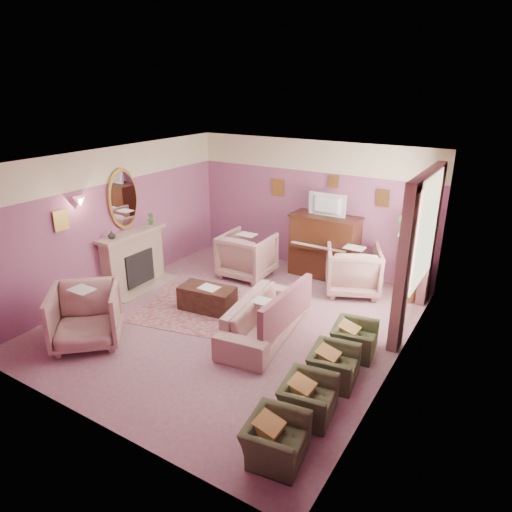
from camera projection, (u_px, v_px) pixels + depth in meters
The scene contains 48 objects.
floor at pixel (234, 321), 7.99m from camera, with size 5.50×6.00×0.01m, color #976571.
ceiling at pixel (231, 160), 6.98m from camera, with size 5.50×6.00×0.01m, color white.
wall_back at pixel (311, 206), 9.87m from camera, with size 5.50×0.02×2.80m, color #7C4979.
wall_front at pixel (82, 323), 5.10m from camera, with size 5.50×0.02×2.80m, color #7C4979.
wall_left at pixel (115, 221), 8.83m from camera, with size 0.02×6.00×2.80m, color #7C4979.
wall_right at pixel (401, 282), 6.14m from camera, with size 0.02×6.00×2.80m, color #7C4979.
picture_rail_band at pixel (313, 156), 9.48m from camera, with size 5.50×0.01×0.65m, color beige.
stripe_panel at pixel (420, 272), 7.30m from camera, with size 0.01×3.00×2.15m, color beige.
fireplace_surround at pixel (133, 260), 9.21m from camera, with size 0.30×1.40×1.10m, color tan.
fireplace_inset at pixel (138, 268), 9.22m from camera, with size 0.18×0.72×0.68m, color black.
fire_ember at pixel (140, 276), 9.26m from camera, with size 0.06×0.54×0.10m, color red.
mantel_shelf at pixel (132, 233), 8.99m from camera, with size 0.40×1.55×0.07m, color tan.
hearth at pixel (143, 286), 9.31m from camera, with size 0.55×1.50×0.02m, color tan.
mirror_frame at pixel (123, 199), 8.82m from camera, with size 0.04×0.72×1.20m, color #B7923E.
mirror_glass at pixel (124, 199), 8.81m from camera, with size 0.01×0.60×1.06m, color white.
sconce_shade at pixel (79, 202), 7.88m from camera, with size 0.20×0.20×0.16m, color #E1A47B.
piano at pixel (324, 247), 9.64m from camera, with size 1.40×0.60×1.30m, color #3C1C0F.
piano_keyshelf at pixel (318, 249), 9.34m from camera, with size 1.30×0.12×0.06m, color #3C1C0F.
piano_keys at pixel (318, 247), 9.32m from camera, with size 1.20×0.08×0.02m, color silver.
piano_top at pixel (326, 217), 9.40m from camera, with size 1.45×0.65×0.04m, color #3C1C0F.
television at pixel (326, 204), 9.26m from camera, with size 0.80×0.12×0.48m, color black.
print_back_left at pixel (278, 188), 10.11m from camera, with size 0.30×0.03×0.38m, color #B7923E.
print_back_right at pixel (383, 198), 8.95m from camera, with size 0.26×0.03×0.34m, color #B7923E.
print_back_mid at pixel (333, 181), 9.38m from camera, with size 0.22×0.03×0.26m, color #B7923E.
print_left_wall at pixel (61, 220), 7.74m from camera, with size 0.03×0.28×0.36m, color #B7923E.
window_blind at pixel (426, 230), 7.29m from camera, with size 0.03×1.40×1.80m, color silver.
curtain_left at pixel (403, 271), 6.74m from camera, with size 0.16×0.34×2.60m, color #8B4855.
curtain_right at pixel (430, 237), 8.20m from camera, with size 0.16×0.34×2.60m, color #8B4855.
pelmet at pixel (429, 176), 7.02m from camera, with size 0.16×2.20×0.16m, color #8B4855.
mantel_plant at pixel (151, 218), 9.37m from camera, with size 0.16×0.16×0.28m, color #49823B.
mantel_vase at pixel (112, 235), 8.55m from camera, with size 0.16×0.16×0.16m, color beige.
area_rug at pixel (211, 310), 8.34m from camera, with size 2.50×1.80×0.01m, color #9A5F60.
coffee_table at pixel (207, 298), 8.30m from camera, with size 1.00×0.50×0.45m, color #361D13.
table_paper at pixel (209, 288), 8.20m from camera, with size 0.35×0.28×0.01m, color silver.
sofa at pixel (265, 311), 7.40m from camera, with size 0.71×2.12×0.86m, color tan.
sofa_throw at pixel (287, 308), 7.15m from camera, with size 0.11×1.61×0.59m, color #8B4855.
floral_armchair_left at pixel (247, 253), 9.66m from camera, with size 1.01×1.01×1.05m, color tan.
floral_armchair_right at pixel (353, 267), 8.91m from camera, with size 1.01×1.01×1.05m, color tan.
floral_armchair_front at pixel (85, 313), 7.14m from camera, with size 1.01×1.01×1.05m, color tan.
olive_chair_a at pixel (276, 433), 5.00m from camera, with size 0.51×0.72×0.62m, color #444C2C.
olive_chair_b at pixel (308, 393), 5.65m from camera, with size 0.51×0.72×0.62m, color #444C2C.
olive_chair_c at pixel (334, 361), 6.31m from camera, with size 0.51×0.72×0.62m, color #444C2C.
olive_chair_d at pixel (355, 334), 6.96m from camera, with size 0.51×0.72×0.62m, color #444C2C.
side_table at pixel (413, 279), 8.79m from camera, with size 0.52×0.52×0.70m, color silver.
side_plant_big at pixel (417, 254), 8.61m from camera, with size 0.30×0.30×0.34m, color #49823B.
side_plant_small at pixel (422, 259), 8.48m from camera, with size 0.16×0.16×0.28m, color #49823B.
palm_pot at pixel (408, 292), 8.71m from camera, with size 0.34×0.34×0.34m, color brown.
palm_plant at pixel (413, 248), 8.39m from camera, with size 0.76×0.76×1.44m, color #49823B.
Camera 1 is at (4.01, -5.81, 3.92)m, focal length 32.00 mm.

